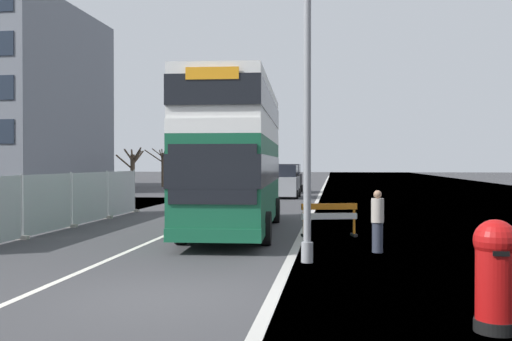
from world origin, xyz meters
name	(u,v)px	position (x,y,z in m)	size (l,w,h in m)	color
ground	(198,299)	(0.53, 0.12, -0.05)	(140.00, 280.00, 0.10)	#38383A
double_decker_bus	(236,155)	(-0.46, 9.85, 2.70)	(3.24, 11.04, 5.07)	#145638
lamppost_foreground	(307,80)	(2.33, 3.86, 4.42)	(0.29, 0.70, 9.32)	gray
red_pillar_postbox	(495,270)	(5.27, -1.44, 0.89)	(0.61, 0.61, 1.61)	black
roadworks_barrier	(329,216)	(2.81, 8.85, 0.69)	(1.87, 0.85, 1.09)	orange
construction_site_fence	(71,201)	(-6.82, 10.18, 1.00)	(0.44, 13.80, 2.08)	#A8AAAD
car_oncoming_near	(286,182)	(-0.39, 29.31, 1.06)	(1.94, 4.08, 2.29)	gray
car_receding_mid	(289,179)	(-0.70, 36.25, 1.09)	(2.10, 4.04, 2.33)	black
bare_tree_far_verge_near	(133,167)	(-16.26, 42.43, 2.05)	(3.00, 3.04, 3.89)	#4C3D2D
bare_tree_far_verge_mid	(163,164)	(-14.18, 45.36, 2.27)	(3.15, 2.38, 4.63)	#4C3D2D
pedestrian_at_kerb	(378,221)	(4.14, 5.67, 0.85)	(0.34, 0.34, 1.68)	#2D3342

